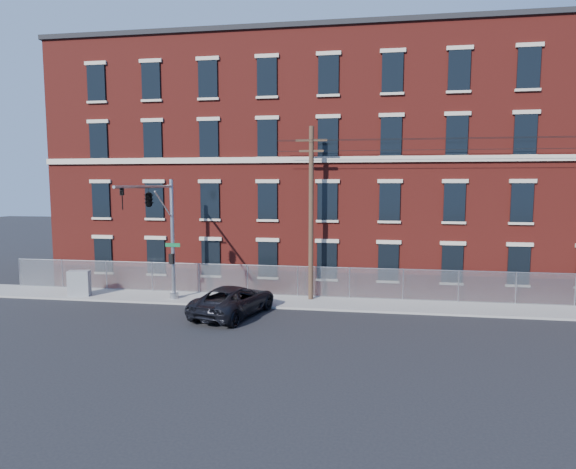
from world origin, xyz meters
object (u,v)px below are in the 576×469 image
Objects in this scene: pickup_truck at (234,300)px; utility_cabinet at (79,283)px; traffic_signal_mast at (155,212)px; utility_pole_near at (311,210)px.

utility_cabinet is (-10.23, 2.23, 0.11)m from pickup_truck.
pickup_truck is 10.47m from utility_cabinet.
pickup_truck is at bearing -2.77° from traffic_signal_mast.
utility_pole_near is 6.87m from pickup_truck.
pickup_truck is at bearing -25.92° from utility_cabinet.
utility_cabinet is at bearing -174.24° from utility_pole_near.
traffic_signal_mast is 6.34m from pickup_truck.
utility_pole_near is 6.49× the size of utility_cabinet.
traffic_signal_mast is 1.25× the size of pickup_truck.
pickup_truck is (-3.65, -3.63, -4.56)m from utility_pole_near.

